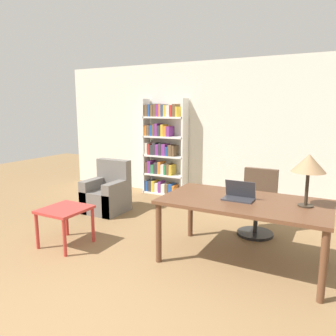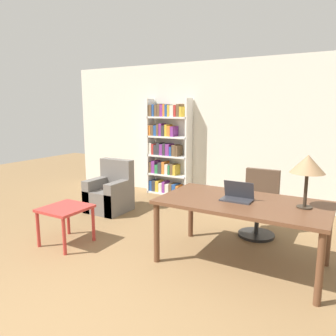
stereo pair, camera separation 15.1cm
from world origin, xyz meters
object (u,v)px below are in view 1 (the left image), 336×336
table_lamp (309,164)px  side_table_blue (65,214)px  bookshelf (162,149)px  laptop (239,196)px  armchair (107,195)px  desk (244,207)px  office_chair (257,204)px

table_lamp → side_table_blue: 3.04m
table_lamp → bookshelf: bearing=143.5°
laptop → side_table_blue: laptop is taller
bookshelf → armchair: bearing=-100.1°
side_table_blue → bookshelf: (-0.17, 2.93, 0.52)m
side_table_blue → bookshelf: bearing=93.2°
desk → bookshelf: (-2.37, 2.31, 0.27)m
desk → armchair: bearing=163.1°
desk → laptop: size_ratio=5.36×
desk → side_table_blue: (-2.21, -0.62, -0.25)m
side_table_blue → armchair: 1.49m
side_table_blue → bookshelf: 2.98m
table_lamp → side_table_blue: bearing=-166.2°
laptop → table_lamp: (0.71, 0.08, 0.41)m
laptop → bookshelf: (-2.31, 2.31, 0.14)m
laptop → bookshelf: bookshelf is taller
armchair → bookshelf: bookshelf is taller
desk → bookshelf: 3.33m
office_chair → bookshelf: 2.71m
office_chair → laptop: bearing=-90.1°
armchair → bookshelf: (0.27, 1.51, 0.65)m
laptop → side_table_blue: 2.26m
laptop → side_table_blue: size_ratio=0.59×
desk → bookshelf: size_ratio=0.94×
laptop → office_chair: 1.06m
table_lamp → office_chair: bearing=127.9°
desk → office_chair: 1.03m
laptop → bookshelf: 3.27m
desk → side_table_blue: 2.31m
office_chair → bookshelf: bookshelf is taller
table_lamp → armchair: bearing=167.6°
desk → side_table_blue: bearing=-164.4°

